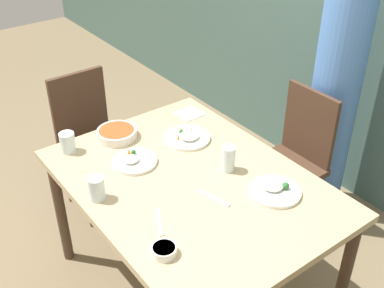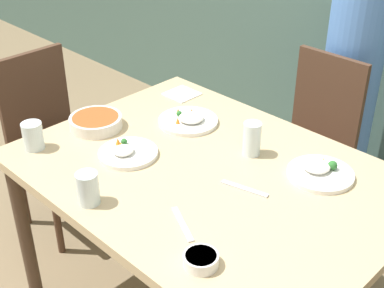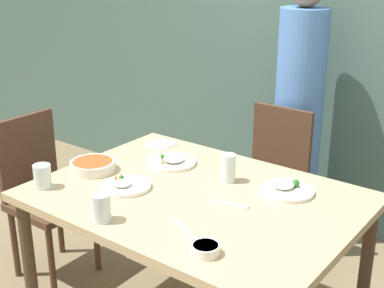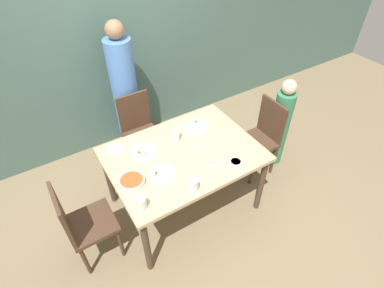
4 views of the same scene
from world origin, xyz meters
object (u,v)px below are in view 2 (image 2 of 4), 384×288
(person_adult, at_px, (352,71))
(plate_rice_adult, at_px, (127,153))
(bowl_curry, at_px, (96,122))
(glass_water_tall, at_px, (33,136))
(chair_adult_spot, at_px, (311,141))

(person_adult, relative_size, plate_rice_adult, 7.27)
(person_adult, relative_size, bowl_curry, 7.58)
(glass_water_tall, bearing_deg, person_adult, 71.69)
(person_adult, bearing_deg, bowl_curry, -110.55)
(chair_adult_spot, distance_m, plate_rice_adult, 1.07)
(chair_adult_spot, bearing_deg, person_adult, 90.00)
(person_adult, distance_m, bowl_curry, 1.36)
(glass_water_tall, bearing_deg, chair_adult_spot, 67.42)
(chair_adult_spot, xyz_separation_m, glass_water_tall, (-0.51, -1.24, 0.32))
(chair_adult_spot, height_order, bowl_curry, chair_adult_spot)
(chair_adult_spot, relative_size, bowl_curry, 4.21)
(plate_rice_adult, bearing_deg, bowl_curry, 169.16)
(plate_rice_adult, distance_m, glass_water_tall, 0.38)
(chair_adult_spot, xyz_separation_m, bowl_curry, (-0.48, -0.96, 0.30))
(plate_rice_adult, bearing_deg, chair_adult_spot, 78.36)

